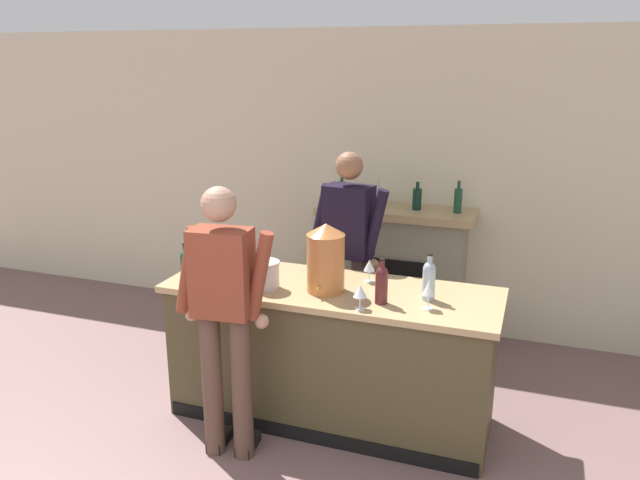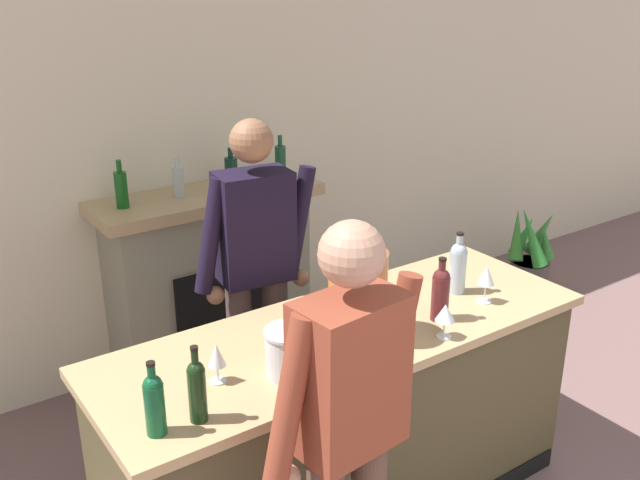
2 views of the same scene
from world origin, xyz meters
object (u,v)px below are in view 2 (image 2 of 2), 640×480
wine_glass_front_right (360,278)px  wine_glass_near_bucket (217,356)px  copper_dispenser (358,287)px  wine_bottle_riesling_slim (154,402)px  ice_bucket_steel (289,352)px  wine_glass_front_left (445,314)px  fireplace_stone (210,281)px  person_bartender (257,278)px  wine_glass_back_row (486,276)px  wine_bottle_cabernet_heavy (441,292)px  wine_bottle_rose_blush (458,265)px  wine_bottle_burgundy_dark (197,388)px  potted_plant_corner (530,256)px  person_customer (348,442)px

wine_glass_front_right → wine_glass_near_bucket: 0.91m
copper_dispenser → wine_bottle_riesling_slim: size_ratio=1.68×
ice_bucket_steel → wine_glass_front_left: (0.70, -0.13, 0.02)m
wine_glass_front_left → fireplace_stone: bearing=96.0°
wine_bottle_riesling_slim → wine_glass_front_left: bearing=-3.2°
person_bartender → wine_glass_back_row: bearing=-46.4°
person_bartender → wine_bottle_cabernet_heavy: 0.95m
wine_bottle_cabernet_heavy → wine_glass_back_row: (0.30, 0.01, -0.00)m
wine_bottle_rose_blush → wine_bottle_cabernet_heavy: 0.31m
copper_dispenser → wine_bottle_burgundy_dark: (-0.82, -0.16, -0.10)m
ice_bucket_steel → wine_bottle_rose_blush: (1.07, 0.16, 0.04)m
wine_bottle_cabernet_heavy → wine_glass_near_bucket: wine_bottle_cabernet_heavy is taller
potted_plant_corner → wine_bottle_riesling_slim: (-3.66, -1.36, 0.80)m
wine_glass_front_right → fireplace_stone: bearing=95.0°
potted_plant_corner → wine_glass_front_left: 2.89m
wine_glass_near_bucket → wine_glass_front_left: bearing=-14.2°
wine_bottle_riesling_slim → wine_glass_front_left: (1.27, -0.07, -0.01)m
wine_bottle_riesling_slim → potted_plant_corner: bearing=20.4°
copper_dispenser → wine_glass_front_right: 0.37m
wine_bottle_burgundy_dark → wine_glass_front_right: bearing=22.5°
wine_bottle_riesling_slim → ice_bucket_steel: bearing=6.0°
wine_glass_front_left → wine_glass_near_bucket: size_ratio=0.96×
wine_bottle_burgundy_dark → person_bartender: bearing=49.9°
potted_plant_corner → wine_glass_near_bucket: 3.63m
wine_bottle_rose_blush → wine_glass_back_row: wine_bottle_rose_blush is taller
person_customer → person_bartender: 1.34m
person_customer → wine_glass_front_right: person_customer is taller
ice_bucket_steel → wine_glass_front_right: (0.62, 0.36, 0.02)m
wine_bottle_burgundy_dark → fireplace_stone: bearing=62.8°
fireplace_stone → ice_bucket_steel: size_ratio=7.46×
wine_bottle_cabernet_heavy → wine_bottle_burgundy_dark: bearing=-176.4°
potted_plant_corner → wine_glass_back_row: 2.50m
person_bartender → wine_glass_back_row: size_ratio=9.71×
potted_plant_corner → wine_bottle_burgundy_dark: (-3.51, -1.37, 0.80)m
potted_plant_corner → wine_glass_near_bucket: bearing=-160.4°
potted_plant_corner → person_bartender: size_ratio=0.43×
wine_bottle_burgundy_dark → copper_dispenser: bearing=11.1°
potted_plant_corner → wine_glass_back_row: (-1.99, -1.29, 0.80)m
wine_glass_back_row → wine_bottle_burgundy_dark: bearing=-176.9°
wine_bottle_riesling_slim → wine_bottle_cabernet_heavy: wine_bottle_cabernet_heavy is taller
wine_glass_front_left → wine_bottle_burgundy_dark: bearing=177.0°
fireplace_stone → wine_glass_near_bucket: size_ratio=9.13×
wine_bottle_rose_blush → wine_glass_front_left: (-0.37, -0.30, -0.03)m
wine_glass_front_right → wine_bottle_riesling_slim: bearing=-160.7°
potted_plant_corner → ice_bucket_steel: ice_bucket_steel is taller
ice_bucket_steel → wine_glass_back_row: 1.10m
wine_glass_back_row → wine_glass_front_left: size_ratio=1.20×
person_customer → wine_bottle_burgundy_dark: person_customer is taller
wine_bottle_rose_blush → wine_glass_near_bucket: bearing=-177.6°
wine_bottle_burgundy_dark → wine_bottle_cabernet_heavy: size_ratio=0.98×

